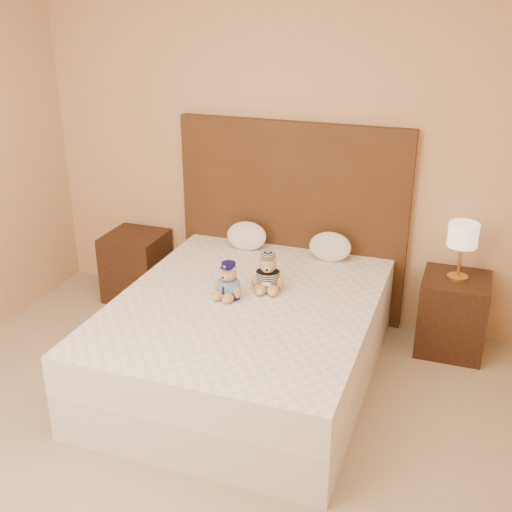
{
  "coord_description": "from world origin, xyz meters",
  "views": [
    {
      "loc": [
        1.28,
        -2.2,
        2.39
      ],
      "look_at": [
        -0.01,
        1.45,
        0.76
      ],
      "focal_mm": 45.0,
      "sensor_mm": 36.0,
      "label": 1
    }
  ],
  "objects": [
    {
      "name": "pillow_right",
      "position": [
        0.35,
        2.03,
        0.66
      ],
      "size": [
        0.31,
        0.2,
        0.22
      ],
      "primitive_type": "ellipsoid",
      "color": "white",
      "rests_on": "bed"
    },
    {
      "name": "ground",
      "position": [
        0.0,
        0.0,
        0.0
      ],
      "size": [
        4.0,
        4.5,
        0.0
      ],
      "primitive_type": "cube",
      "color": "#C1AD8A",
      "rests_on": "ground"
    },
    {
      "name": "teddy_prisoner",
      "position": [
        0.09,
        1.39,
        0.68
      ],
      "size": [
        0.27,
        0.26,
        0.25
      ],
      "primitive_type": null,
      "rotation": [
        0.0,
        0.0,
        0.22
      ],
      "color": "#AB7742",
      "rests_on": "bed"
    },
    {
      "name": "pillow_left",
      "position": [
        -0.3,
        2.03,
        0.66
      ],
      "size": [
        0.31,
        0.2,
        0.22
      ],
      "primitive_type": "ellipsoid",
      "color": "white",
      "rests_on": "bed"
    },
    {
      "name": "nightstand_left",
      "position": [
        -1.25,
        2.0,
        0.28
      ],
      "size": [
        0.45,
        0.45,
        0.55
      ],
      "primitive_type": "cube",
      "color": "#372011",
      "rests_on": "ground"
    },
    {
      "name": "nightstand_right",
      "position": [
        1.25,
        2.0,
        0.28
      ],
      "size": [
        0.45,
        0.45,
        0.55
      ],
      "primitive_type": "cube",
      "color": "#372011",
      "rests_on": "ground"
    },
    {
      "name": "lamp",
      "position": [
        1.25,
        2.0,
        0.85
      ],
      "size": [
        0.2,
        0.2,
        0.4
      ],
      "color": "gold",
      "rests_on": "nightstand_right"
    },
    {
      "name": "teddy_police",
      "position": [
        -0.11,
        1.21,
        0.67
      ],
      "size": [
        0.25,
        0.24,
        0.24
      ],
      "primitive_type": null,
      "rotation": [
        0.0,
        0.0,
        -0.23
      ],
      "color": "#AB7742",
      "rests_on": "bed"
    },
    {
      "name": "room_walls",
      "position": [
        0.0,
        0.46,
        1.81
      ],
      "size": [
        4.04,
        4.52,
        2.72
      ],
      "color": "tan",
      "rests_on": "ground"
    },
    {
      "name": "bed",
      "position": [
        0.0,
        1.2,
        0.28
      ],
      "size": [
        1.6,
        2.0,
        0.55
      ],
      "color": "white",
      "rests_on": "ground"
    },
    {
      "name": "headboard",
      "position": [
        0.0,
        2.21,
        0.75
      ],
      "size": [
        1.75,
        0.08,
        1.5
      ],
      "primitive_type": "cube",
      "color": "#492D15",
      "rests_on": "ground"
    }
  ]
}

